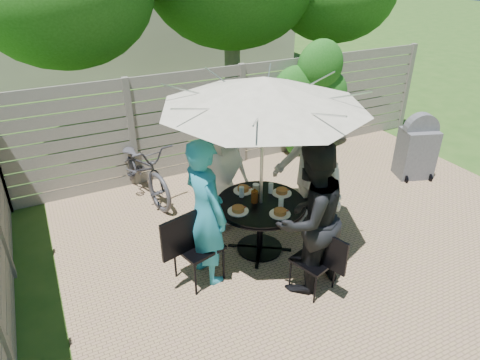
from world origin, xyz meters
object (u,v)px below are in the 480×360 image
chair_front (313,272)px  glass_right (271,188)px  chair_back (218,202)px  person_front (309,218)px  patio_table (260,217)px  plate_front (280,213)px  bicycle (140,168)px  person_right (308,169)px  glass_front (281,203)px  plate_back (243,189)px  chair_left (198,260)px  coffee_cup (256,189)px  bbq_grill (417,149)px  person_back (222,173)px  person_left (205,213)px  glass_back (242,192)px  plate_right (282,192)px  umbrella (264,92)px  chair_right (311,209)px  syrup_jug (255,197)px  plate_left (238,210)px

chair_front → glass_right: (0.04, 1.10, 0.55)m
chair_back → chair_front: (0.38, -1.89, -0.02)m
person_front → chair_back: bearing=-89.9°
patio_table → chair_front: size_ratio=1.54×
chair_front → person_front: 0.68m
person_front → plate_front: (-0.09, 0.46, -0.16)m
bicycle → glass_right: bearing=-70.2°
person_right → glass_front: size_ratio=13.75×
chair_front → plate_back: size_ratio=3.34×
chair_left → coffee_cup: bearing=8.0°
glass_front → bbq_grill: bearing=15.2°
bbq_grill → person_back: bearing=-163.4°
person_left → bbq_grill: size_ratio=1.56×
chair_back → person_left: size_ratio=0.51×
person_left → person_right: person_right is taller
chair_back → glass_back: 0.89m
chair_back → plate_right: (0.54, -0.88, 0.49)m
patio_table → umbrella: (0.00, -0.00, 1.65)m
plate_back → chair_right: bearing=-9.2°
patio_table → glass_back: 0.41m
umbrella → person_front: umbrella is taller
plate_back → glass_back: 0.15m
chair_left → glass_front: bearing=-17.3°
plate_right → chair_right: bearing=11.2°
umbrella → chair_left: size_ratio=2.84×
chair_back → syrup_jug: 1.07m
person_right → person_left: bearing=-90.0°
chair_back → plate_left: chair_back is taller
bbq_grill → umbrella: bearing=-150.1°
plate_front → coffee_cup: bearing=91.6°
person_right → plate_right: (-0.46, -0.09, -0.19)m
chair_front → plate_front: bearing=-6.1°
patio_table → person_left: (-0.81, -0.16, 0.40)m
plate_left → bbq_grill: (3.80, 0.73, -0.23)m
chair_back → person_left: person_left is taller
chair_right → glass_right: chair_right is taller
person_left → chair_front: (1.01, -0.78, -0.65)m
patio_table → bbq_grill: (3.44, 0.66, 0.02)m
plate_front → bbq_grill: (3.37, 1.02, -0.23)m
person_left → person_front: size_ratio=0.98×
glass_right → plate_right: bearing=-34.9°
bicycle → glass_back: bearing=-78.0°
person_front → plate_back: person_front is taller
person_right → syrup_jug: person_right is taller
plate_right → glass_front: 0.37m
chair_back → person_front: size_ratio=0.50×
glass_right → bicycle: bearing=121.9°
umbrella → syrup_jug: size_ratio=17.77×
chair_right → bicycle: (-1.95, 1.96, 0.22)m
plate_back → plate_right: same height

